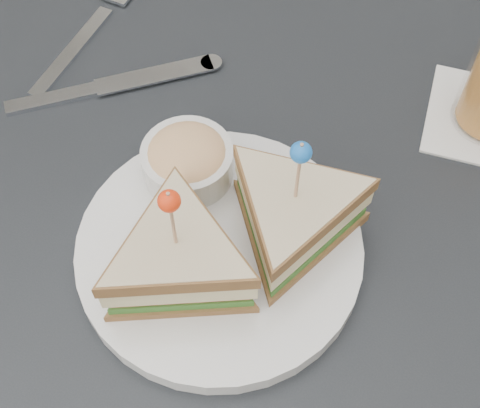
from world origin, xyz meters
The scene contains 4 objects.
table centered at (0.00, 0.00, 0.67)m, with size 0.80×0.80×0.75m.
plate_meal centered at (0.01, -0.01, 0.79)m, with size 0.28×0.26×0.14m.
cutlery_fork centered at (-0.23, 0.20, 0.75)m, with size 0.04×0.21×0.01m.
cutlery_knife centered at (-0.17, 0.12, 0.75)m, with size 0.19×0.15×0.01m.
Camera 1 is at (0.11, -0.26, 1.25)m, focal length 50.00 mm.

